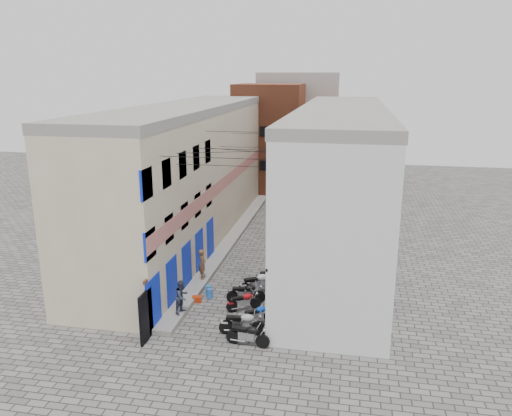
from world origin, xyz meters
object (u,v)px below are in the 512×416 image
Objects in this scene: motorcycle_a at (248,334)px; person_a at (202,264)px; motorcycle_g at (272,277)px; water_jug_near at (210,293)px; motorcycle_e at (246,292)px; red_crate at (197,299)px; motorcycle_b at (242,322)px; motorcycle_c at (257,314)px; motorcycle_d at (244,300)px; person_b at (182,297)px; water_jug_far at (209,290)px; motorcycle_f at (258,282)px.

motorcycle_a is 6.97m from person_a.
motorcycle_g is 4.02× the size of water_jug_near.
motorcycle_e reaches higher than red_crate.
motorcycle_e is at bearing -30.47° from motorcycle_g.
motorcycle_g is (0.98, 2.12, 0.00)m from motorcycle_e.
motorcycle_b is 1.25× the size of person_a.
motorcycle_d is (-0.88, 1.21, 0.00)m from motorcycle_c.
person_a reaches higher than person_b.
motorcycle_b is at bearing -2.42° from motorcycle_e.
motorcycle_c reaches higher than water_jug_near.
person_b reaches higher than water_jug_far.
motorcycle_g is at bearing 115.84° from motorcycle_f.
motorcycle_e is 1.22× the size of person_b.
motorcycle_f is at bearing 149.87° from motorcycle_e.
water_jug_near is at bearing -98.79° from motorcycle_f.
water_jug_near is at bearing -106.44° from motorcycle_e.
motorcycle_a is at bearing -55.40° from water_jug_near.
motorcycle_d is at bearing -41.31° from motorcycle_f.
motorcycle_c is 3.62m from water_jug_near.
motorcycle_a is 4.87m from red_crate.
motorcycle_b is 1.30× the size of person_b.
motorcycle_b is (-0.41, 0.84, 0.05)m from motorcycle_a.
person_a is at bearing -152.88° from motorcycle_b.
motorcycle_e is 2.48m from red_crate.
motorcycle_e is 4.21× the size of red_crate.
motorcycle_b reaches higher than water_jug_near.
motorcycle_g is at bearing 34.25° from water_jug_near.
water_jug_near is at bearing -139.01° from motorcycle_a.
motorcycle_d is 3.80× the size of red_crate.
motorcycle_b is at bearing -169.74° from person_a.
motorcycle_f is (-0.12, 4.25, 0.03)m from motorcycle_b.
motorcycle_e reaches higher than motorcycle_d.
motorcycle_b is 4.06m from water_jug_near.
person_a reaches higher than motorcycle_f.
person_a is at bearing 117.83° from water_jug_far.
red_crate is (-3.37, 1.63, -0.36)m from motorcycle_c.
motorcycle_c is 4.15m from motorcycle_g.
motorcycle_b is 1.06× the size of motorcycle_e.
motorcycle_e reaches higher than motorcycle_c.
motorcycle_a is at bearing 1.42° from motorcycle_e.
motorcycle_a is 0.92× the size of motorcycle_b.
motorcycle_e is 1.94m from water_jug_near.
person_b reaches higher than motorcycle_a.
motorcycle_a reaches higher than red_crate.
motorcycle_g reaches higher than motorcycle_c.
motorcycle_f is 3.31m from person_a.
motorcycle_a is 5.44m from water_jug_far.
motorcycle_f is at bearing 139.76° from motorcycle_d.
motorcycle_b is at bearing -89.18° from person_b.
motorcycle_c is (0.05, 1.90, -0.04)m from motorcycle_a.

